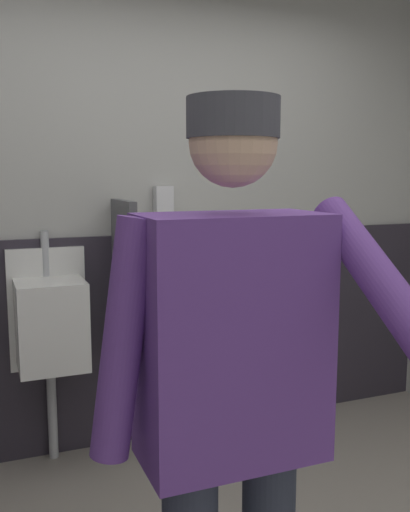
# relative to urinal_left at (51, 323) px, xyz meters

# --- Properties ---
(wall_back) EXTENTS (4.33, 0.12, 2.69)m
(wall_back) POSITION_rel_urinal_left_xyz_m (0.58, 0.22, 0.57)
(wall_back) COLOR #B2B2AD
(wall_back) RESTS_ON ground_plane
(wainscot_band_back) EXTENTS (3.73, 0.03, 1.20)m
(wainscot_band_back) POSITION_rel_urinal_left_xyz_m (0.58, 0.14, -0.18)
(wainscot_band_back) COLOR #2D2833
(wainscot_band_back) RESTS_ON ground_plane
(urinal_left) EXTENTS (0.40, 0.34, 1.24)m
(urinal_left) POSITION_rel_urinal_left_xyz_m (0.00, 0.00, 0.00)
(urinal_left) COLOR white
(urinal_left) RESTS_ON ground_plane
(urinal_middle) EXTENTS (0.40, 0.34, 1.24)m
(urinal_middle) POSITION_rel_urinal_left_xyz_m (0.75, 0.00, 0.00)
(urinal_middle) COLOR white
(urinal_middle) RESTS_ON ground_plane
(privacy_divider_panel) EXTENTS (0.04, 0.40, 0.90)m
(privacy_divider_panel) POSITION_rel_urinal_left_xyz_m (0.37, -0.07, 0.17)
(privacy_divider_panel) COLOR #4C4C51
(person) EXTENTS (0.67, 0.60, 1.71)m
(person) POSITION_rel_urinal_left_xyz_m (0.24, -1.71, 0.22)
(person) COLOR #2D3342
(person) RESTS_ON ground_plane
(soap_dispenser) EXTENTS (0.10, 0.07, 0.18)m
(soap_dispenser) POSITION_rel_urinal_left_xyz_m (0.65, 0.12, 0.60)
(soap_dispenser) COLOR silver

